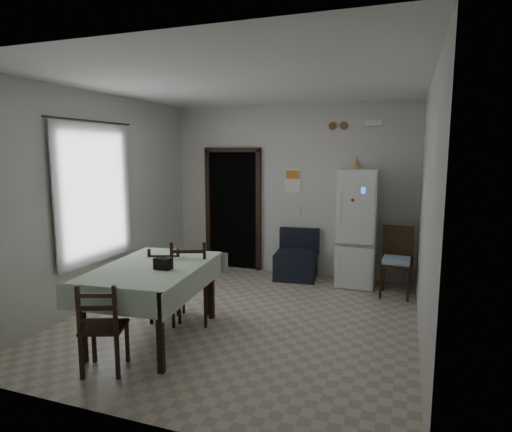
{
  "coord_description": "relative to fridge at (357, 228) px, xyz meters",
  "views": [
    {
      "loc": [
        1.9,
        -4.84,
        2.09
      ],
      "look_at": [
        0.0,
        0.5,
        1.25
      ],
      "focal_mm": 30.0,
      "sensor_mm": 36.0,
      "label": 1
    }
  ],
  "objects": [
    {
      "name": "navy_seat",
      "position": [
        -0.99,
        -0.0,
        -0.51
      ],
      "size": [
        0.74,
        0.72,
        0.82
      ],
      "primitive_type": null,
      "rotation": [
        0.0,
        0.0,
        0.11
      ],
      "color": "black",
      "rests_on": "ground"
    },
    {
      "name": "corner_chair",
      "position": [
        0.61,
        -0.38,
        -0.41
      ],
      "size": [
        0.46,
        0.46,
        1.02
      ],
      "primitive_type": null,
      "rotation": [
        0.0,
        0.0,
        -0.05
      ],
      "color": "black",
      "rests_on": "ground"
    },
    {
      "name": "curtain",
      "position": [
        -3.23,
        -2.13,
        0.63
      ],
      "size": [
        0.02,
        1.45,
        1.85
      ],
      "primitive_type": "cube",
      "color": "beige",
      "rests_on": "ground"
    },
    {
      "name": "black_bag",
      "position": [
        -1.73,
        -2.89,
        -0.01
      ],
      "size": [
        0.19,
        0.12,
        0.12
      ],
      "primitive_type": "cube",
      "rotation": [
        0.0,
        0.0,
        -0.03
      ],
      "color": "black",
      "rests_on": "dining_table"
    },
    {
      "name": "dining_table",
      "position": [
        -1.92,
        -2.8,
        -0.5
      ],
      "size": [
        1.22,
        1.72,
        0.85
      ],
      "primitive_type": null,
      "rotation": [
        0.0,
        0.0,
        0.1
      ],
      "color": "#B6CBAD",
      "rests_on": "ground"
    },
    {
      "name": "wall_back",
      "position": [
        -1.19,
        0.32,
        0.53
      ],
      "size": [
        4.2,
        0.02,
        2.9
      ],
      "primitive_type": null,
      "color": "silver",
      "rests_on": "ground"
    },
    {
      "name": "vent_left",
      "position": [
        -0.49,
        0.3,
        1.6
      ],
      "size": [
        0.12,
        0.03,
        0.12
      ],
      "primitive_type": "cylinder",
      "rotation": [
        1.57,
        0.0,
        0.0
      ],
      "color": "brown",
      "rests_on": "ground"
    },
    {
      "name": "wall_right",
      "position": [
        0.91,
        -1.93,
        0.53
      ],
      "size": [
        0.02,
        4.5,
        2.9
      ],
      "primitive_type": null,
      "color": "silver",
      "rests_on": "ground"
    },
    {
      "name": "dining_chair_near_head",
      "position": [
        -1.96,
        -3.59,
        -0.47
      ],
      "size": [
        0.5,
        0.5,
        0.9
      ],
      "primitive_type": null,
      "rotation": [
        0.0,
        0.0,
        3.51
      ],
      "color": "black",
      "rests_on": "ground"
    },
    {
      "name": "curtain_rod",
      "position": [
        -3.22,
        -2.13,
        1.58
      ],
      "size": [
        0.02,
        1.6,
        0.02
      ],
      "primitive_type": "cylinder",
      "rotation": [
        1.57,
        0.0,
        0.0
      ],
      "color": "black",
      "rests_on": "ground"
    },
    {
      "name": "wall_front",
      "position": [
        -1.19,
        -4.18,
        0.53
      ],
      "size": [
        4.2,
        0.02,
        2.9
      ],
      "primitive_type": null,
      "color": "silver",
      "rests_on": "ground"
    },
    {
      "name": "calendar_image",
      "position": [
        -1.14,
        0.3,
        0.8
      ],
      "size": [
        0.24,
        0.01,
        0.14
      ],
      "primitive_type": "cube",
      "color": "orange",
      "rests_on": "ground"
    },
    {
      "name": "dining_chair_far_right",
      "position": [
        -1.76,
        -2.23,
        -0.4
      ],
      "size": [
        0.58,
        0.58,
        1.05
      ],
      "primitive_type": null,
      "rotation": [
        0.0,
        0.0,
        3.53
      ],
      "color": "black",
      "rests_on": "ground"
    },
    {
      "name": "ceiling",
      "position": [
        -1.19,
        -1.93,
        1.98
      ],
      "size": [
        4.2,
        4.5,
        0.02
      ],
      "primitive_type": null,
      "color": "white",
      "rests_on": "ground"
    },
    {
      "name": "fridge",
      "position": [
        0.0,
        0.0,
        0.0
      ],
      "size": [
        0.6,
        0.6,
        1.84
      ],
      "primitive_type": null,
      "rotation": [
        0.0,
        0.0,
        -0.0
      ],
      "color": "white",
      "rests_on": "ground"
    },
    {
      "name": "doorway",
      "position": [
        -2.24,
        0.52,
        0.14
      ],
      "size": [
        1.06,
        0.52,
        2.22
      ],
      "color": "black",
      "rests_on": "ground"
    },
    {
      "name": "wall_left",
      "position": [
        -3.29,
        -1.93,
        0.53
      ],
      "size": [
        0.02,
        4.5,
        2.9
      ],
      "primitive_type": null,
      "color": "silver",
      "rests_on": "ground"
    },
    {
      "name": "window_recess",
      "position": [
        -3.34,
        -2.13,
        0.63
      ],
      "size": [
        0.1,
        1.2,
        1.6
      ],
      "primitive_type": "cube",
      "color": "silver",
      "rests_on": "ground"
    },
    {
      "name": "calendar",
      "position": [
        -1.14,
        0.31,
        0.7
      ],
      "size": [
        0.28,
        0.02,
        0.4
      ],
      "primitive_type": "cube",
      "color": "white",
      "rests_on": "ground"
    },
    {
      "name": "emergency_light",
      "position": [
        0.16,
        0.28,
        1.63
      ],
      "size": [
        0.25,
        0.07,
        0.09
      ],
      "primitive_type": "cube",
      "color": "white",
      "rests_on": "ground"
    },
    {
      "name": "ground",
      "position": [
        -1.19,
        -1.93,
        -0.92
      ],
      "size": [
        4.5,
        4.5,
        0.0
      ],
      "primitive_type": "plane",
      "color": "#B8AC96",
      "rests_on": "ground"
    },
    {
      "name": "tan_cone",
      "position": [
        -0.07,
        0.04,
        1.02
      ],
      "size": [
        0.27,
        0.27,
        0.2
      ],
      "primitive_type": "cone",
      "rotation": [
        0.0,
        0.0,
        0.08
      ],
      "color": "tan",
      "rests_on": "fridge"
    },
    {
      "name": "light_switch",
      "position": [
        -1.04,
        0.31,
        0.18
      ],
      "size": [
        0.08,
        0.02,
        0.12
      ],
      "primitive_type": "cube",
      "color": "beige",
      "rests_on": "ground"
    },
    {
      "name": "vent_right",
      "position": [
        -0.31,
        0.3,
        1.6
      ],
      "size": [
        0.12,
        0.03,
        0.12
      ],
      "primitive_type": "cylinder",
      "rotation": [
        1.57,
        0.0,
        0.0
      ],
      "color": "brown",
      "rests_on": "ground"
    },
    {
      "name": "dining_chair_far_left",
      "position": [
        -2.08,
        -2.25,
        -0.45
      ],
      "size": [
        0.52,
        0.52,
        0.94
      ],
      "primitive_type": null,
      "rotation": [
        0.0,
        0.0,
        3.51
      ],
      "color": "black",
      "rests_on": "ground"
    }
  ]
}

